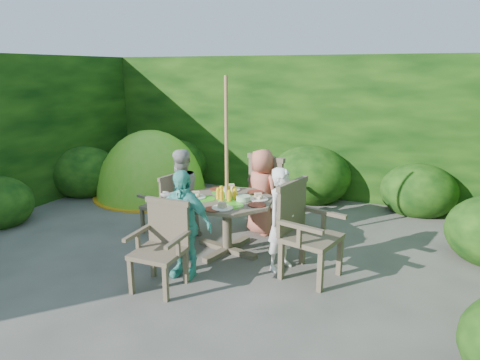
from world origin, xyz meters
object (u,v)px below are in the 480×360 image
at_px(garden_chair_back, 272,190).
at_px(child_back, 262,192).
at_px(garden_chair_left, 165,202).
at_px(child_right, 282,219).
at_px(garden_chair_front, 162,244).
at_px(parasol_pole, 227,168).
at_px(dome_tent, 152,195).
at_px(child_front, 183,224).
at_px(patio_table, 227,207).
at_px(child_left, 180,194).
at_px(garden_chair_right, 305,229).

relative_size(garden_chair_back, child_back, 0.87).
distance_m(garden_chair_left, child_right, 1.91).
xyz_separation_m(garden_chair_front, child_back, (0.42, 1.86, 0.13)).
bearing_deg(garden_chair_back, parasol_pole, 94.51).
xyz_separation_m(garden_chair_back, child_back, (-0.05, -0.28, 0.04)).
relative_size(garden_chair_back, dome_tent, 0.44).
xyz_separation_m(garden_chair_left, garden_chair_back, (1.30, 0.83, 0.12)).
height_order(parasol_pole, garden_chair_left, parasol_pole).
distance_m(parasol_pole, dome_tent, 3.12).
bearing_deg(child_front, patio_table, 77.83).
height_order(garden_chair_back, child_right, child_right).
distance_m(child_left, dome_tent, 2.30).
distance_m(garden_chair_left, garden_chair_front, 1.55).
height_order(child_back, dome_tent, child_back).
distance_m(parasol_pole, garden_chair_left, 1.28).
distance_m(patio_table, child_right, 0.80).
bearing_deg(child_front, garden_chair_right, 24.49).
xyz_separation_m(child_right, child_front, (-0.95, -0.61, 0.01)).
distance_m(garden_chair_right, dome_tent, 3.98).
distance_m(parasol_pole, garden_chair_back, 1.21).
relative_size(child_right, child_front, 0.98).
xyz_separation_m(garden_chair_front, child_right, (1.03, 0.91, 0.13)).
bearing_deg(patio_table, garden_chair_front, -103.32).
bearing_deg(garden_chair_left, dome_tent, -128.81).
relative_size(parasol_pole, child_back, 1.82).
distance_m(garden_chair_front, child_front, 0.33).
bearing_deg(child_left, parasol_pole, 99.79).
bearing_deg(parasol_pole, child_front, -102.08).
height_order(garden_chair_right, child_left, child_left).
bearing_deg(child_left, child_front, 54.79).
distance_m(patio_table, garden_chair_back, 1.09).
height_order(garden_chair_back, child_left, child_left).
distance_m(child_front, dome_tent, 3.38).
xyz_separation_m(patio_table, dome_tent, (-2.38, 1.70, -0.59)).
distance_m(patio_table, garden_chair_front, 1.11).
relative_size(patio_table, child_back, 1.19).
xyz_separation_m(garden_chair_back, child_left, (-1.00, -0.90, 0.06)).
height_order(garden_chair_right, child_front, child_front).
bearing_deg(patio_table, garden_chair_right, -12.05).
distance_m(child_right, child_front, 1.13).
relative_size(garden_chair_left, garden_chair_front, 0.94).
bearing_deg(garden_chair_front, garden_chair_right, 30.49).
relative_size(garden_chair_left, garden_chair_back, 0.79).
bearing_deg(parasol_pole, child_back, 77.92).
xyz_separation_m(parasol_pole, child_right, (0.78, -0.17, -0.50)).
relative_size(garden_chair_right, child_back, 0.85).
height_order(garden_chair_front, child_front, child_front).
distance_m(garden_chair_front, child_back, 1.91).
distance_m(child_right, child_back, 1.13).
xyz_separation_m(garden_chair_left, child_front, (0.91, -1.02, 0.17)).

